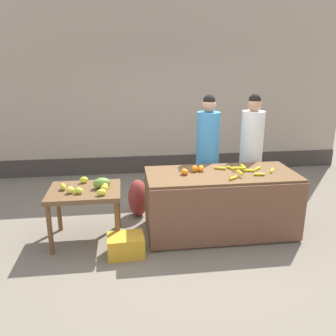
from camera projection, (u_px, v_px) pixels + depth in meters
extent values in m
plane|color=#756B5B|center=(186.00, 233.00, 4.75)|extent=(24.00, 24.00, 0.00)
cube|color=tan|center=(162.00, 90.00, 6.98)|extent=(7.77, 0.20, 3.43)
cube|color=#3F3833|center=(162.00, 164.00, 7.33)|extent=(7.77, 0.04, 0.36)
cube|color=brown|center=(220.00, 203.00, 4.68)|extent=(1.99, 0.87, 0.85)
cube|color=brown|center=(230.00, 217.00, 4.25)|extent=(1.99, 0.03, 0.79)
cube|color=brown|center=(85.00, 192.00, 4.38)|extent=(0.91, 0.72, 0.06)
cylinder|color=brown|center=(50.00, 230.00, 4.14)|extent=(0.06, 0.06, 0.65)
cylinder|color=brown|center=(117.00, 226.00, 4.24)|extent=(0.06, 0.06, 0.65)
cylinder|color=brown|center=(59.00, 209.00, 4.73)|extent=(0.06, 0.06, 0.65)
cylinder|color=brown|center=(118.00, 206.00, 4.83)|extent=(0.06, 0.06, 0.65)
cylinder|color=yellow|center=(272.00, 170.00, 4.59)|extent=(0.10, 0.14, 0.04)
cylinder|color=gold|center=(259.00, 174.00, 4.44)|extent=(0.14, 0.06, 0.04)
cylinder|color=yellow|center=(257.00, 168.00, 4.68)|extent=(0.13, 0.12, 0.04)
cylinder|color=yellow|center=(231.00, 168.00, 4.71)|extent=(0.09, 0.15, 0.04)
cylinder|color=gold|center=(233.00, 178.00, 4.30)|extent=(0.13, 0.11, 0.04)
cylinder|color=yellow|center=(249.00, 171.00, 4.59)|extent=(0.16, 0.06, 0.04)
cylinder|color=gold|center=(220.00, 168.00, 4.70)|extent=(0.15, 0.11, 0.04)
cylinder|color=gold|center=(243.00, 167.00, 4.66)|extent=(0.05, 0.14, 0.04)
cylinder|color=yellow|center=(239.00, 168.00, 4.59)|extent=(0.16, 0.07, 0.04)
cylinder|color=yellow|center=(240.00, 173.00, 4.40)|extent=(0.05, 0.14, 0.04)
sphere|color=orange|center=(184.00, 172.00, 4.47)|extent=(0.08, 0.08, 0.08)
sphere|color=orange|center=(201.00, 168.00, 4.61)|extent=(0.08, 0.08, 0.08)
sphere|color=orange|center=(201.00, 169.00, 4.59)|extent=(0.07, 0.07, 0.07)
sphere|color=orange|center=(195.00, 169.00, 4.58)|extent=(0.09, 0.09, 0.09)
sphere|color=orange|center=(185.00, 172.00, 4.46)|extent=(0.08, 0.08, 0.08)
ellipsoid|color=#E5DE47|center=(70.00, 190.00, 4.23)|extent=(0.12, 0.12, 0.09)
ellipsoid|color=#DEDC44|center=(101.00, 192.00, 4.16)|extent=(0.12, 0.07, 0.08)
ellipsoid|color=yellow|center=(63.00, 187.00, 4.35)|extent=(0.11, 0.13, 0.08)
ellipsoid|color=yellow|center=(105.00, 186.00, 4.36)|extent=(0.09, 0.11, 0.09)
ellipsoid|color=yellow|center=(84.00, 180.00, 4.59)|extent=(0.13, 0.09, 0.09)
ellipsoid|color=#D2DF3A|center=(79.00, 191.00, 4.22)|extent=(0.12, 0.11, 0.08)
ellipsoid|color=yellow|center=(104.00, 189.00, 4.28)|extent=(0.09, 0.07, 0.09)
ellipsoid|color=olive|center=(102.00, 183.00, 4.40)|extent=(0.24, 0.18, 0.14)
cylinder|color=#33333D|center=(206.00, 190.00, 5.35)|extent=(0.29, 0.29, 0.70)
cylinder|color=#3F8CCC|center=(208.00, 141.00, 5.12)|extent=(0.34, 0.34, 0.86)
sphere|color=tan|center=(209.00, 105.00, 4.96)|extent=(0.21, 0.21, 0.21)
sphere|color=black|center=(209.00, 101.00, 4.94)|extent=(0.18, 0.18, 0.18)
cylinder|color=#33333D|center=(248.00, 188.00, 5.45)|extent=(0.29, 0.29, 0.70)
cylinder|color=white|center=(252.00, 139.00, 5.22)|extent=(0.34, 0.34, 0.86)
sphere|color=tan|center=(254.00, 105.00, 5.06)|extent=(0.21, 0.21, 0.21)
sphere|color=black|center=(255.00, 100.00, 5.04)|extent=(0.18, 0.18, 0.18)
cube|color=gold|center=(126.00, 245.00, 4.17)|extent=(0.46, 0.34, 0.26)
ellipsoid|color=maroon|center=(138.00, 198.00, 5.21)|extent=(0.30, 0.36, 0.57)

